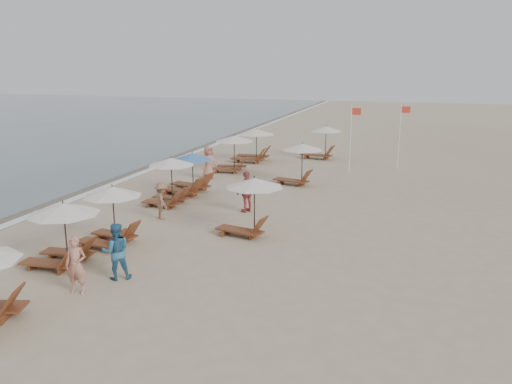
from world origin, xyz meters
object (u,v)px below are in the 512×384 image
(lounger_station_1, at_px, (61,232))
(inland_station_2, at_px, (321,140))
(lounger_station_4, at_px, (187,176))
(lounger_station_3, at_px, (168,180))
(lounger_station_5, at_px, (231,152))
(beachgoer_far_b, at_px, (209,162))
(flag_pole_near, at_px, (351,135))
(lounger_station_6, at_px, (252,146))
(beachgoer_far_a, at_px, (247,192))
(lounger_station_2, at_px, (109,215))
(beachgoer_mid_a, at_px, (116,251))
(beachgoer_near, at_px, (76,265))
(beachgoer_mid_b, at_px, (162,201))
(inland_station_1, at_px, (298,159))
(inland_station_0, at_px, (249,199))

(lounger_station_1, bearing_deg, inland_station_2, 78.68)
(lounger_station_4, bearing_deg, lounger_station_3, -86.99)
(lounger_station_4, bearing_deg, lounger_station_5, 87.82)
(lounger_station_3, xyz_separation_m, beachgoer_far_b, (-0.43, 5.85, -0.24))
(inland_station_2, relative_size, flag_pole_near, 0.70)
(lounger_station_6, xyz_separation_m, beachgoer_far_b, (-0.72, -5.88, -0.11))
(lounger_station_6, relative_size, beachgoer_far_a, 1.54)
(lounger_station_5, relative_size, beachgoer_far_a, 1.40)
(lounger_station_3, xyz_separation_m, lounger_station_4, (-0.12, 2.32, -0.27))
(lounger_station_3, bearing_deg, lounger_station_1, -89.30)
(lounger_station_2, bearing_deg, beachgoer_mid_a, -53.78)
(lounger_station_5, relative_size, inland_station_2, 0.90)
(lounger_station_5, bearing_deg, beachgoer_near, -84.30)
(lounger_station_3, relative_size, beachgoer_mid_b, 1.52)
(beachgoer_mid_a, bearing_deg, beachgoer_far_a, -133.14)
(lounger_station_2, distance_m, lounger_station_5, 13.83)
(lounger_station_6, bearing_deg, beachgoer_mid_b, -88.22)
(inland_station_1, xyz_separation_m, beachgoer_far_b, (-5.15, -0.09, -0.44))
(lounger_station_2, bearing_deg, beachgoer_far_b, 94.67)
(lounger_station_1, distance_m, inland_station_0, 6.73)
(lounger_station_1, xyz_separation_m, lounger_station_6, (0.20, 19.50, -0.09))
(beachgoer_near, xyz_separation_m, beachgoer_mid_a, (0.52, 1.25, 0.03))
(lounger_station_6, distance_m, inland_station_0, 15.52)
(lounger_station_3, xyz_separation_m, beachgoer_far_a, (3.82, 0.01, -0.26))
(lounger_station_4, bearing_deg, beachgoer_mid_a, -76.61)
(inland_station_0, distance_m, beachgoer_near, 7.08)
(lounger_station_5, relative_size, beachgoer_mid_b, 1.64)
(lounger_station_4, distance_m, beachgoer_far_b, 3.54)
(lounger_station_6, height_order, beachgoer_mid_a, lounger_station_6)
(lounger_station_4, bearing_deg, beachgoer_far_a, -30.38)
(lounger_station_1, distance_m, lounger_station_6, 19.51)
(lounger_station_1, height_order, inland_station_1, inland_station_1)
(inland_station_0, xyz_separation_m, beachgoer_mid_a, (-2.53, -5.12, -0.54))
(inland_station_0, distance_m, beachgoer_far_a, 3.32)
(lounger_station_5, relative_size, inland_station_1, 0.95)
(inland_station_0, height_order, inland_station_2, same)
(lounger_station_2, relative_size, beachgoer_mid_b, 1.53)
(inland_station_0, height_order, beachgoer_far_a, inland_station_0)
(flag_pole_near, bearing_deg, beachgoer_far_a, -107.92)
(beachgoer_mid_a, bearing_deg, beachgoer_near, 34.07)
(inland_station_1, bearing_deg, flag_pole_near, 59.88)
(lounger_station_4, xyz_separation_m, inland_station_2, (4.60, 11.82, 0.38))
(lounger_station_5, bearing_deg, beachgoer_far_a, -65.54)
(lounger_station_1, distance_m, flag_pole_near, 19.00)
(inland_station_1, bearing_deg, lounger_station_5, 154.09)
(inland_station_2, relative_size, beachgoer_near, 1.68)
(lounger_station_3, distance_m, inland_station_0, 5.80)
(lounger_station_6, xyz_separation_m, inland_station_1, (4.43, -5.80, 0.33))
(beachgoer_near, bearing_deg, beachgoer_far_b, 88.41)
(inland_station_0, height_order, beachgoer_far_b, inland_station_0)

